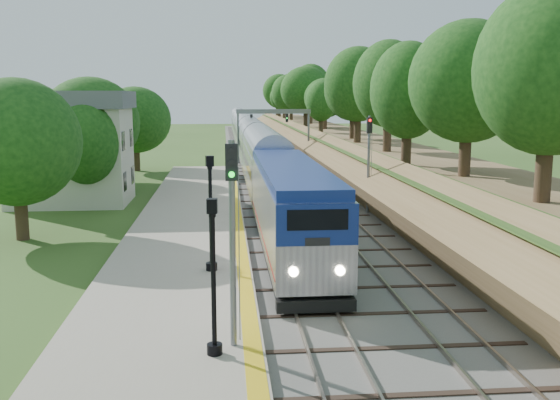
{
  "coord_description": "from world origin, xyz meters",
  "views": [
    {
      "loc": [
        -3.1,
        -15.47,
        7.65
      ],
      "look_at": [
        -0.5,
        13.47,
        2.8
      ],
      "focal_mm": 40.0,
      "sensor_mm": 36.0,
      "label": 1
    }
  ],
  "objects": [
    {
      "name": "lamppost_far",
      "position": [
        -3.7,
        10.19,
        2.55
      ],
      "size": [
        0.48,
        0.48,
        4.85
      ],
      "color": "black",
      "rests_on": "platform"
    },
    {
      "name": "signal_gantry",
      "position": [
        2.47,
        54.99,
        4.82
      ],
      "size": [
        8.4,
        0.38,
        6.2
      ],
      "color": "slate",
      "rests_on": "ground"
    },
    {
      "name": "lamppost_mid",
      "position": [
        -3.45,
        1.45,
        2.39
      ],
      "size": [
        0.44,
        0.44,
        4.5
      ],
      "color": "black",
      "rests_on": "platform"
    },
    {
      "name": "trees_behind_platform",
      "position": [
        -11.17,
        20.67,
        4.53
      ],
      "size": [
        7.82,
        53.32,
        7.21
      ],
      "color": "#332316",
      "rests_on": "ground"
    },
    {
      "name": "ground",
      "position": [
        0.0,
        0.0,
        0.0
      ],
      "size": [
        320.0,
        320.0,
        0.0
      ],
      "primitive_type": "plane",
      "color": "#2D4C19",
      "rests_on": "ground"
    },
    {
      "name": "yellow_stripe",
      "position": [
        -2.35,
        16.0,
        0.39
      ],
      "size": [
        0.55,
        68.0,
        0.01
      ],
      "primitive_type": "cube",
      "color": "gold",
      "rests_on": "platform"
    },
    {
      "name": "train",
      "position": [
        0.0,
        61.31,
        2.17
      ],
      "size": [
        2.86,
        114.81,
        4.2
      ],
      "color": "black",
      "rests_on": "trackbed"
    },
    {
      "name": "embankment",
      "position": [
        10.35,
        60.0,
        1.95
      ],
      "size": [
        10.64,
        170.0,
        11.7
      ],
      "color": "brown",
      "rests_on": "ground"
    },
    {
      "name": "signal_farside",
      "position": [
        6.2,
        23.96,
        3.96
      ],
      "size": [
        0.35,
        0.27,
        6.29
      ],
      "color": "slate",
      "rests_on": "ground"
    },
    {
      "name": "station_building",
      "position": [
        -14.0,
        30.0,
        4.09
      ],
      "size": [
        8.6,
        6.6,
        8.0
      ],
      "color": "beige",
      "rests_on": "ground"
    },
    {
      "name": "signal_platform",
      "position": [
        -2.9,
        2.07,
        4.11
      ],
      "size": [
        0.36,
        0.28,
        6.06
      ],
      "color": "slate",
      "rests_on": "platform"
    },
    {
      "name": "platform",
      "position": [
        -5.2,
        16.0,
        0.19
      ],
      "size": [
        6.4,
        68.0,
        0.38
      ],
      "primitive_type": "cube",
      "color": "gray",
      "rests_on": "ground"
    },
    {
      "name": "trackbed",
      "position": [
        2.0,
        60.0,
        0.07
      ],
      "size": [
        9.5,
        170.0,
        0.28
      ],
      "color": "#4C4944",
      "rests_on": "ground"
    }
  ]
}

